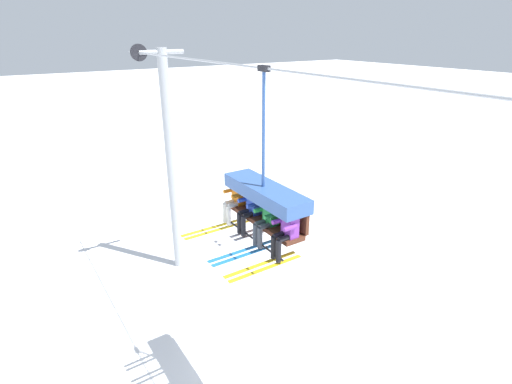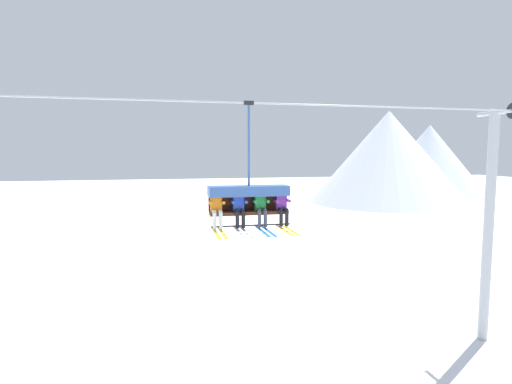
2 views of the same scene
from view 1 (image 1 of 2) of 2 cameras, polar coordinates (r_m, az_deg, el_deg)
ground_plane at (r=12.93m, az=1.70°, el=-23.29°), size 200.00×200.00×0.00m
lift_tower_near at (r=15.59m, az=-12.15°, el=4.25°), size 0.36×1.88×8.81m
lift_cable at (r=7.22m, az=5.64°, el=16.66°), size 18.65×0.05×0.05m
chairlift_chair at (r=8.67m, az=1.41°, el=-0.74°), size 2.40×0.74×3.63m
skier_orange at (r=9.45m, az=-3.12°, el=-0.88°), size 0.46×1.70×1.23m
skier_blue at (r=8.93m, az=-0.97°, el=-2.25°), size 0.46×1.70×1.23m
skier_green at (r=8.44m, az=1.44°, el=-3.77°), size 0.46×1.70×1.23m
skier_purple at (r=7.97m, az=4.15°, el=-5.46°), size 0.46×1.70×1.23m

